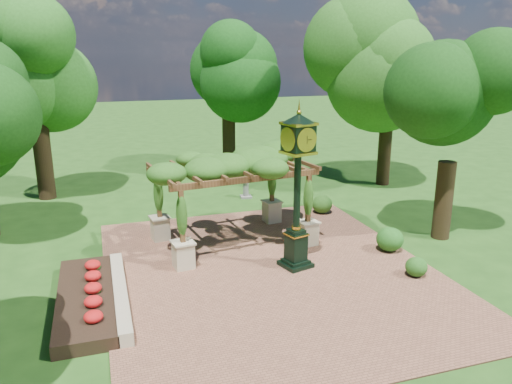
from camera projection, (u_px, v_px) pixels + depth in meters
name	position (u px, v px, depth m)	size (l,w,h in m)	color
ground	(282.00, 285.00, 14.77)	(120.00, 120.00, 0.00)	#1E4714
brick_plaza	(271.00, 271.00, 15.68)	(10.00, 12.00, 0.04)	brown
border_wall	(120.00, 294.00, 13.82)	(0.35, 5.00, 0.40)	#C6B793
flower_bed	(86.00, 299.00, 13.56)	(1.50, 5.00, 0.36)	red
pedestal_clock	(298.00, 177.00, 15.21)	(1.21, 1.21, 4.98)	black
pergola	(232.00, 169.00, 17.32)	(5.72, 4.02, 3.35)	beige
sundial	(246.00, 189.00, 23.54)	(0.58, 0.58, 0.94)	gray
shrub_front	(416.00, 267.00, 15.21)	(0.67, 0.67, 0.60)	#215418
shrub_mid	(390.00, 239.00, 17.13)	(0.92, 0.92, 0.83)	#205B19
shrub_back	(322.00, 204.00, 21.19)	(0.86, 0.86, 0.77)	#2A5919
tree_west_far	(31.00, 58.00, 21.83)	(3.97, 3.97, 9.42)	black
tree_north	(228.00, 71.00, 27.61)	(4.07, 4.07, 8.22)	black
tree_east_far	(390.00, 69.00, 24.51)	(5.17, 5.17, 8.47)	black
tree_east_near	(454.00, 99.00, 17.20)	(3.70, 3.70, 7.44)	#372716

